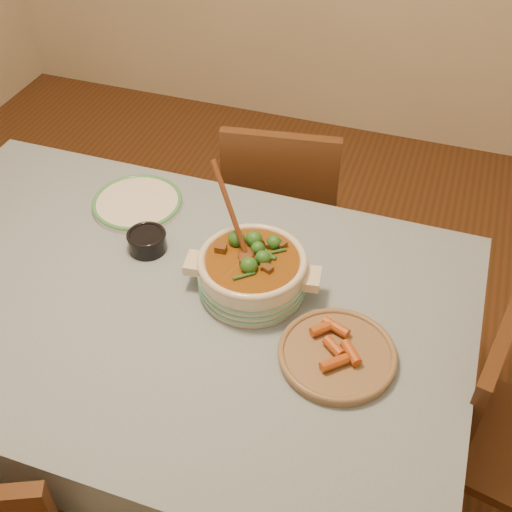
{
  "coord_description": "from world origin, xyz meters",
  "views": [
    {
      "loc": [
        0.64,
        -1.05,
        2.02
      ],
      "look_at": [
        0.23,
        0.14,
        0.86
      ],
      "focal_mm": 45.0,
      "sensor_mm": 36.0,
      "label": 1
    }
  ],
  "objects": [
    {
      "name": "floor",
      "position": [
        0.0,
        0.0,
        0.0
      ],
      "size": [
        4.5,
        4.5,
        0.0
      ],
      "primitive_type": "plane",
      "color": "#482E14",
      "rests_on": "ground"
    },
    {
      "name": "dining_table",
      "position": [
        0.0,
        0.0,
        0.66
      ],
      "size": [
        1.68,
        1.08,
        0.76
      ],
      "color": "brown",
      "rests_on": "floor"
    },
    {
      "name": "stew_casserole",
      "position": [
        0.23,
        0.11,
        0.83
      ],
      "size": [
        0.37,
        0.32,
        0.34
      ],
      "rotation": [
        0.0,
        0.0,
        0.14
      ],
      "color": "beige",
      "rests_on": "dining_table"
    },
    {
      "name": "white_plate",
      "position": [
        -0.23,
        0.34,
        0.77
      ],
      "size": [
        0.37,
        0.37,
        0.02
      ],
      "rotation": [
        0.0,
        0.0,
        -0.43
      ],
      "color": "white",
      "rests_on": "dining_table"
    },
    {
      "name": "condiment_bowl",
      "position": [
        -0.11,
        0.17,
        0.79
      ],
      "size": [
        0.12,
        0.12,
        0.06
      ],
      "rotation": [
        0.0,
        0.0,
        0.12
      ],
      "color": "black",
      "rests_on": "dining_table"
    },
    {
      "name": "fried_plate",
      "position": [
        0.51,
        -0.05,
        0.78
      ],
      "size": [
        0.31,
        0.31,
        0.05
      ],
      "rotation": [
        0.0,
        0.0,
        0.09
      ],
      "color": "#947152",
      "rests_on": "dining_table"
    },
    {
      "name": "chair_far",
      "position": [
        0.11,
        0.8,
        0.5
      ],
      "size": [
        0.47,
        0.47,
        0.88
      ],
      "rotation": [
        0.0,
        0.0,
        3.29
      ],
      "color": "#523019",
      "rests_on": "floor"
    },
    {
      "name": "chair_right",
      "position": [
        0.98,
        0.09,
        0.47
      ],
      "size": [
        0.45,
        0.45,
        0.82
      ],
      "rotation": [
        0.0,
        0.0,
        1.38
      ],
      "color": "#523019",
      "rests_on": "floor"
    }
  ]
}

